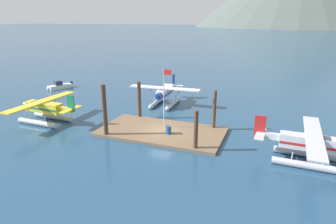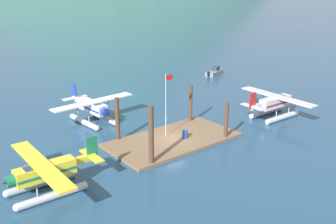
{
  "view_description": "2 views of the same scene",
  "coord_description": "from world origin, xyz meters",
  "px_view_note": "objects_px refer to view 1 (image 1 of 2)",
  "views": [
    {
      "loc": [
        11.52,
        -27.89,
        12.15
      ],
      "look_at": [
        0.77,
        0.03,
        2.52
      ],
      "focal_mm": 31.01,
      "sensor_mm": 36.0,
      "label": 1
    },
    {
      "loc": [
        -24.83,
        -30.1,
        16.55
      ],
      "look_at": [
        1.67,
        2.88,
        2.14
      ],
      "focal_mm": 42.79,
      "sensor_mm": 36.0,
      "label": 2
    }
  ],
  "objects_px": {
    "seaplane_silver_stbd_aft": "(309,146)",
    "flagpole": "(165,92)",
    "boat_white_open_west": "(59,86)",
    "seaplane_yellow_port_aft": "(44,110)",
    "fuel_drum": "(169,130)",
    "seaplane_white_bow_left": "(165,94)"
  },
  "relations": [
    {
      "from": "flagpole",
      "to": "fuel_drum",
      "type": "xyz_separation_m",
      "value": [
        1.1,
        -1.7,
        -3.75
      ]
    },
    {
      "from": "fuel_drum",
      "to": "boat_white_open_west",
      "type": "xyz_separation_m",
      "value": [
        -26.63,
        13.85,
        -0.25
      ]
    },
    {
      "from": "boat_white_open_west",
      "to": "seaplane_silver_stbd_aft",
      "type": "bearing_deg",
      "value": -20.6
    },
    {
      "from": "seaplane_white_bow_left",
      "to": "boat_white_open_west",
      "type": "xyz_separation_m",
      "value": [
        -21.84,
        2.73,
        -1.09
      ]
    },
    {
      "from": "seaplane_yellow_port_aft",
      "to": "boat_white_open_west",
      "type": "relative_size",
      "value": 2.28
    },
    {
      "from": "seaplane_silver_stbd_aft",
      "to": "seaplane_yellow_port_aft",
      "type": "bearing_deg",
      "value": 179.92
    },
    {
      "from": "fuel_drum",
      "to": "seaplane_yellow_port_aft",
      "type": "bearing_deg",
      "value": -175.59
    },
    {
      "from": "boat_white_open_west",
      "to": "seaplane_white_bow_left",
      "type": "bearing_deg",
      "value": -7.12
    },
    {
      "from": "fuel_drum",
      "to": "seaplane_silver_stbd_aft",
      "type": "distance_m",
      "value": 13.63
    },
    {
      "from": "flagpole",
      "to": "boat_white_open_west",
      "type": "distance_m",
      "value": 28.55
    },
    {
      "from": "seaplane_silver_stbd_aft",
      "to": "fuel_drum",
      "type": "bearing_deg",
      "value": 174.7
    },
    {
      "from": "flagpole",
      "to": "seaplane_yellow_port_aft",
      "type": "height_order",
      "value": "flagpole"
    },
    {
      "from": "flagpole",
      "to": "seaplane_yellow_port_aft",
      "type": "bearing_deg",
      "value": -168.76
    },
    {
      "from": "flagpole",
      "to": "boat_white_open_west",
      "type": "relative_size",
      "value": 1.49
    },
    {
      "from": "seaplane_yellow_port_aft",
      "to": "seaplane_silver_stbd_aft",
      "type": "distance_m",
      "value": 29.29
    },
    {
      "from": "seaplane_yellow_port_aft",
      "to": "boat_white_open_west",
      "type": "xyz_separation_m",
      "value": [
        -10.88,
        15.06,
        -1.09
      ]
    },
    {
      "from": "seaplane_silver_stbd_aft",
      "to": "flagpole",
      "type": "bearing_deg",
      "value": 168.61
    },
    {
      "from": "fuel_drum",
      "to": "boat_white_open_west",
      "type": "relative_size",
      "value": 0.19
    },
    {
      "from": "flagpole",
      "to": "fuel_drum",
      "type": "relative_size",
      "value": 7.76
    },
    {
      "from": "flagpole",
      "to": "seaplane_yellow_port_aft",
      "type": "relative_size",
      "value": 0.65
    },
    {
      "from": "flagpole",
      "to": "fuel_drum",
      "type": "bearing_deg",
      "value": -56.94
    },
    {
      "from": "seaplane_white_bow_left",
      "to": "seaplane_yellow_port_aft",
      "type": "xyz_separation_m",
      "value": [
        -10.95,
        -12.33,
        0.0
      ]
    }
  ]
}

